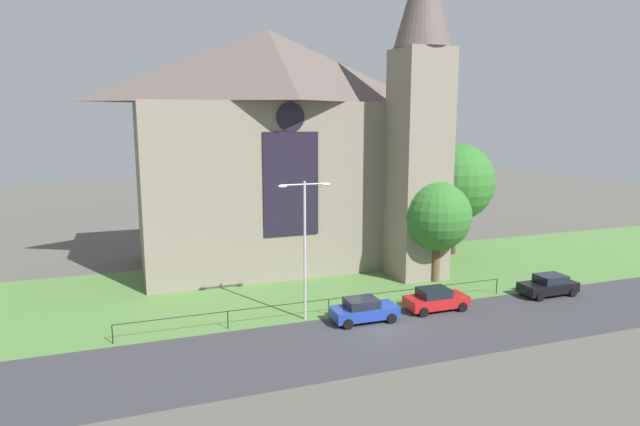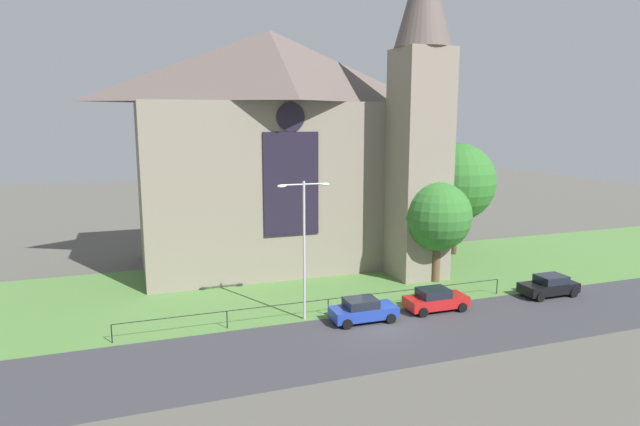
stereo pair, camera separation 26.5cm
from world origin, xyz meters
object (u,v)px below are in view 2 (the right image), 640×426
at_px(parked_car_black, 549,286).
at_px(streetlamp_near, 304,234).
at_px(tree_right_near, 437,217).
at_px(church_building, 282,147).
at_px(tree_right_far, 456,182).
at_px(parked_car_blue, 363,310).
at_px(parked_car_red, 435,299).

bearing_deg(parked_car_black, streetlamp_near, -4.37).
height_order(tree_right_near, streetlamp_near, streetlamp_near).
distance_m(church_building, tree_right_near, 14.50).
height_order(tree_right_far, parked_car_blue, tree_right_far).
bearing_deg(tree_right_near, parked_car_red, -121.43).
height_order(church_building, streetlamp_near, church_building).
xyz_separation_m(church_building, parked_car_red, (6.33, -15.12, -9.53)).
bearing_deg(streetlamp_near, tree_right_far, 31.74).
relative_size(streetlamp_near, parked_car_black, 2.11).
bearing_deg(tree_right_far, church_building, 172.13).
height_order(tree_right_far, parked_car_red, tree_right_far).
relative_size(tree_right_near, parked_car_blue, 1.87).
relative_size(tree_right_near, parked_car_black, 1.87).
xyz_separation_m(church_building, tree_right_near, (9.86, -9.34, -5.09)).
relative_size(tree_right_far, parked_car_red, 2.50).
xyz_separation_m(streetlamp_near, parked_car_blue, (3.36, -1.62, -4.85)).
bearing_deg(church_building, parked_car_blue, -86.53).
bearing_deg(tree_right_far, parked_car_red, -127.37).
relative_size(tree_right_near, tree_right_far, 0.75).
xyz_separation_m(church_building, streetlamp_near, (-2.43, -13.74, -4.67)).
distance_m(tree_right_near, parked_car_black, 9.42).
bearing_deg(parked_car_red, parked_car_blue, -176.98).
xyz_separation_m(streetlamp_near, parked_car_black, (18.15, -1.49, -4.85)).
distance_m(streetlamp_near, parked_car_black, 18.85).
relative_size(tree_right_far, parked_car_black, 2.50).
distance_m(streetlamp_near, parked_car_red, 10.11).
xyz_separation_m(parked_car_blue, parked_car_black, (14.79, 0.13, 0.00)).
bearing_deg(church_building, tree_right_near, -43.46).
bearing_deg(tree_right_far, parked_car_blue, -139.27).
height_order(streetlamp_near, parked_car_black, streetlamp_near).
distance_m(tree_right_near, tree_right_far, 9.65).
xyz_separation_m(church_building, parked_car_blue, (0.93, -15.36, -9.53)).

